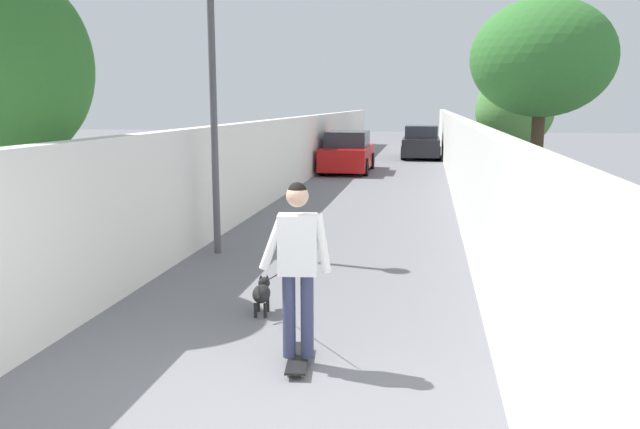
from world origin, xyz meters
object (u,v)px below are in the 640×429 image
lamp_post (212,68)px  skateboard (298,358)px  tree_left_far (2,68)px  car_near (348,153)px  tree_right_mid (514,110)px  car_far (421,143)px  tree_right_near (542,59)px  dog (262,293)px  person_skateboarder (298,256)px

lamp_post → skateboard: (-4.46, -2.36, -3.10)m
tree_left_far → car_near: tree_left_far is taller
tree_right_mid → car_far: bearing=11.1°
tree_right_near → car_far: size_ratio=1.16×
tree_right_near → dog: size_ratio=2.57×
tree_right_near → person_skateboarder: 7.29m
tree_left_far → person_skateboarder: bearing=-111.4°
tree_right_mid → car_far: 13.25m
tree_right_near → tree_left_far: (-4.50, 7.42, -0.33)m
tree_right_mid → dog: bearing=157.5°
tree_right_mid → person_skateboarder: bearing=163.4°
skateboard → car_far: bearing=-2.2°
tree_right_near → skateboard: tree_right_near is taller
car_far → skateboard: bearing=177.8°
tree_left_far → car_near: (16.30, -2.47, -2.32)m
dog → car_near: car_near is taller
skateboard → lamp_post: bearing=27.9°
tree_left_far → car_far: 23.59m
tree_right_near → skateboard: bearing=152.6°
lamp_post → person_skateboarder: 5.44m
car_far → tree_left_far: bearing=167.3°
person_skateboarder → car_far: 24.58m
dog → tree_left_far: bearing=86.4°
tree_right_near → lamp_post: lamp_post is taller
tree_left_far → lamp_post: 3.36m
car_near → car_far: size_ratio=1.07×
car_far → tree_right_near: bearing=-173.0°
skateboard → person_skateboarder: person_skateboarder is taller
lamp_post → person_skateboarder: (-4.46, -2.36, -2.05)m
person_skateboarder → car_far: size_ratio=0.46×
skateboard → car_near: bearing=5.6°
tree_left_far → person_skateboarder: (-1.66, -4.23, -1.91)m
tree_left_far → car_near: bearing=-8.6°
skateboard → car_far: (24.56, -0.94, 0.65)m
lamp_post → dog: size_ratio=2.71×
person_skateboarder → car_near: bearing=5.6°
tree_left_far → dog: bearing=-93.6°
person_skateboarder → car_near: 18.05m
person_skateboarder → dog: 1.83m
tree_right_near → tree_right_mid: tree_right_near is taller
skateboard → dog: bearing=27.7°
tree_right_mid → car_near: size_ratio=0.84×
tree_right_near → skateboard: 7.68m
tree_right_near → car_near: bearing=22.8°
dog → tree_right_near: bearing=-39.9°
lamp_post → person_skateboarder: bearing=-152.1°
person_skateboarder → car_near: person_skateboarder is taller
tree_right_near → tree_left_far: bearing=121.2°
tree_right_near → person_skateboarder: size_ratio=2.51×
tree_left_far → person_skateboarder: tree_left_far is taller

